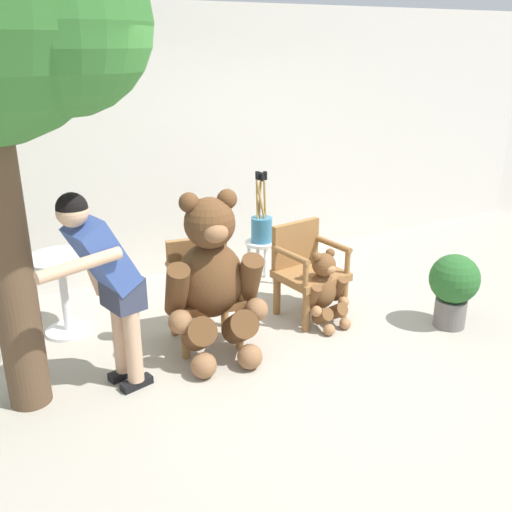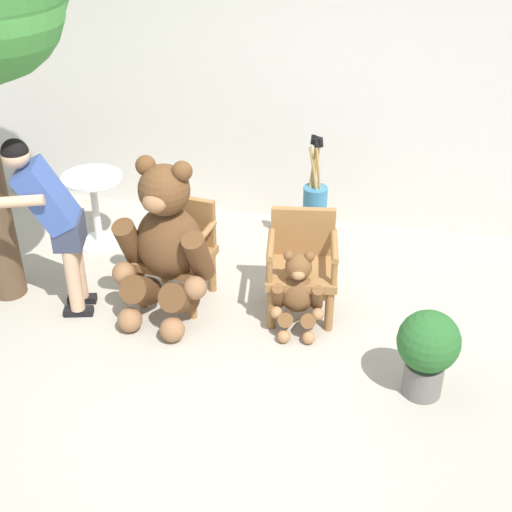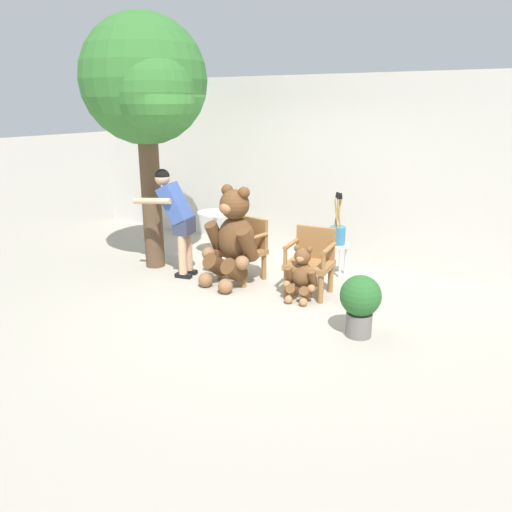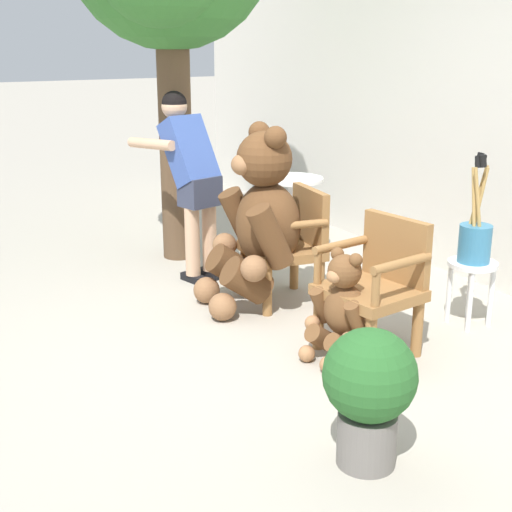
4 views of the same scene
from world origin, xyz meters
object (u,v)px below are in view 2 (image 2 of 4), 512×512
round_side_table (95,202)px  brush_bucket (315,196)px  person_visitor (51,213)px  white_stool (314,223)px  teddy_bear_large (166,242)px  teddy_bear_small (298,293)px  potted_plant (428,349)px  wooden_chair_right (302,262)px  wooden_chair_left (179,248)px

round_side_table → brush_bucket: bearing=5.2°
person_visitor → round_side_table: (-0.14, 1.07, -0.46)m
white_stool → brush_bucket: 0.28m
teddy_bear_large → teddy_bear_small: size_ratio=1.91×
white_stool → round_side_table: 2.06m
teddy_bear_large → potted_plant: teddy_bear_large is taller
wooden_chair_right → brush_bucket: size_ratio=1.15×
wooden_chair_left → white_stool: wooden_chair_left is taller
wooden_chair_right → white_stool: 0.86m
white_stool → wooden_chair_left: bearing=-140.4°
wooden_chair_right → brush_bucket: 0.87m
teddy_bear_small → potted_plant: teddy_bear_small is taller
teddy_bear_large → potted_plant: (2.07, -0.58, -0.27)m
person_visitor → brush_bucket: (1.91, 1.25, -0.27)m
potted_plant → wooden_chair_left: bearing=157.8°
white_stool → potted_plant: size_ratio=0.68×
teddy_bear_large → brush_bucket: size_ratio=1.81×
wooden_chair_left → wooden_chair_right: size_ratio=1.00×
wooden_chair_left → teddy_bear_small: wooden_chair_left is taller
white_stool → brush_bucket: bearing=-157.9°
wooden_chair_left → teddy_bear_large: teddy_bear_large is taller
teddy_bear_small → brush_bucket: size_ratio=0.94×
teddy_bear_large → round_side_table: (-1.01, 0.91, -0.22)m
wooden_chair_left → brush_bucket: (1.02, 0.85, 0.17)m
brush_bucket → potted_plant: 1.98m
teddy_bear_small → brush_bucket: bearing=91.5°
wooden_chair_right → teddy_bear_large: 1.11m
brush_bucket → round_side_table: 2.07m
round_side_table → potted_plant: (3.07, -1.50, -0.05)m
person_visitor → round_side_table: 1.17m
teddy_bear_large → white_stool: (1.04, 1.10, -0.31)m
wooden_chair_left → teddy_bear_small: (1.05, -0.28, -0.12)m
teddy_bear_large → brush_bucket: 1.52m
teddy_bear_large → white_stool: size_ratio=2.95×
person_visitor → potted_plant: bearing=-8.4°
person_visitor → round_side_table: size_ratio=2.12×
brush_bucket → teddy_bear_large: bearing=-133.4°
wooden_chair_left → brush_bucket: bearing=39.6°
wooden_chair_right → round_side_table: 2.17m
wooden_chair_left → person_visitor: (-0.88, -0.40, 0.45)m
round_side_table → person_visitor: bearing=-82.4°
wooden_chair_right → round_side_table: size_ratio=1.19×
teddy_bear_large → round_side_table: 1.38m
brush_bucket → round_side_table: brush_bucket is taller
wooden_chair_right → wooden_chair_left: bearing=180.0°
wooden_chair_left → potted_plant: bearing=-22.2°
white_stool → potted_plant: (1.02, -1.68, 0.04)m
potted_plant → teddy_bear_large: bearing=164.3°
wooden_chair_right → teddy_bear_large: size_ratio=0.63×
wooden_chair_right → teddy_bear_large: teddy_bear_large is taller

